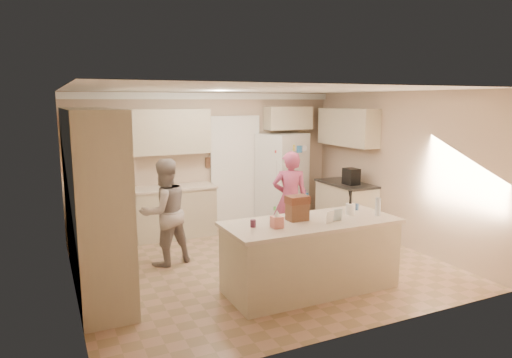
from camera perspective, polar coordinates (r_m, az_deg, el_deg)
name	(u,v)px	position (r m, az deg, el deg)	size (l,w,h in m)	color
floor	(260,265)	(7.02, 0.49, -10.69)	(5.20, 4.60, 0.02)	#9F7962
ceiling	(260,89)	(6.58, 0.52, 11.21)	(5.20, 4.60, 0.02)	white
wall_back	(208,161)	(8.79, -6.05, 2.23)	(5.20, 0.02, 2.60)	#C2A88F
wall_front	(359,215)	(4.75, 12.74, -4.40)	(5.20, 0.02, 2.60)	#C2A88F
wall_left	(68,195)	(6.04, -22.41, -1.89)	(0.02, 4.60, 2.60)	#C2A88F
wall_right	(398,169)	(8.15, 17.28, 1.24)	(0.02, 4.60, 2.60)	#C2A88F
crown_back	(207,96)	(8.67, -6.09, 10.27)	(5.20, 0.08, 0.12)	white
pantry_bank	(94,200)	(6.28, -19.61, -2.46)	(0.60, 2.60, 2.35)	#C2B796
back_base_cab	(153,215)	(8.35, -12.72, -4.37)	(2.20, 0.60, 0.88)	#C2B796
back_countertop	(152,189)	(8.24, -12.83, -1.28)	(2.24, 0.63, 0.04)	#C2B29E
back_upper_cab	(148,132)	(8.25, -13.30, 5.72)	(2.20, 0.35, 0.80)	#C2B796
doorway_opening	(235,172)	(9.00, -2.65, 0.83)	(0.90, 0.06, 2.10)	black
doorway_casing	(236,173)	(8.96, -2.57, 0.80)	(1.02, 0.03, 2.22)	white
wall_frame_upper	(209,148)	(8.73, -5.87, 3.83)	(0.15, 0.02, 0.20)	brown
wall_frame_lower	(209,162)	(8.77, -5.84, 2.07)	(0.15, 0.02, 0.20)	brown
refrigerator	(282,178)	(9.23, 3.30, 0.11)	(0.90, 0.70, 1.80)	white
fridge_seam	(291,181)	(8.93, 4.39, -0.23)	(0.01, 0.02, 1.78)	gray
fridge_dispenser	(281,169)	(8.77, 3.20, 1.26)	(0.22, 0.03, 0.35)	black
fridge_handle_l	(289,174)	(8.86, 4.17, 0.68)	(0.02, 0.02, 0.85)	silver
fridge_handle_r	(294,173)	(8.91, 4.73, 0.72)	(0.02, 0.02, 0.85)	silver
over_fridge_cab	(288,118)	(9.24, 4.04, 7.60)	(0.95, 0.35, 0.45)	#C2B796
right_base_cab	(346,207)	(8.87, 11.16, -3.49)	(0.60, 1.20, 0.88)	#C2B796
right_countertop	(346,184)	(8.77, 11.20, -0.57)	(0.63, 1.24, 0.04)	#2D2B28
right_upper_cab	(347,127)	(8.89, 11.36, 6.38)	(0.35, 1.50, 0.70)	#C2B796
coffee_maker	(351,176)	(8.56, 11.82, 0.31)	(0.22, 0.28, 0.30)	black
island_base	(310,257)	(6.06, 6.82, -9.63)	(2.20, 0.90, 0.88)	#C2B796
island_top	(311,223)	(5.92, 6.91, -5.42)	(2.28, 0.96, 0.05)	#C2B29E
utensil_crock	(350,209)	(6.30, 11.72, -3.70)	(0.13, 0.13, 0.15)	white
tissue_box	(277,222)	(5.54, 2.64, -5.39)	(0.13, 0.13, 0.14)	#DA7C71
tissue_plume	(277,213)	(5.52, 2.65, -4.29)	(0.08, 0.08, 0.08)	white
dollhouse_body	(297,212)	(5.89, 5.18, -4.11)	(0.26, 0.18, 0.22)	brown
dollhouse_roof	(297,200)	(5.86, 5.20, -2.59)	(0.28, 0.20, 0.10)	#592D1E
jam_jar	(253,223)	(5.57, -0.37, -5.56)	(0.07, 0.07, 0.09)	#59263F
greeting_card_a	(330,217)	(5.81, 9.24, -4.69)	(0.12, 0.01, 0.16)	white
greeting_card_b	(338,215)	(5.94, 10.16, -4.42)	(0.12, 0.01, 0.16)	silver
water_bottle	(378,207)	(6.32, 15.00, -3.37)	(0.07, 0.07, 0.24)	silver
shaker_salt	(353,207)	(6.53, 12.01, -3.49)	(0.05, 0.05, 0.09)	#4A74B3
shaker_pepper	(357,207)	(6.58, 12.49, -3.42)	(0.05, 0.05, 0.09)	#4A74B3
teen_boy	(165,212)	(6.96, -11.36, -4.08)	(0.78, 0.61, 1.61)	#9B9691
teen_girl	(290,199)	(7.70, 4.27, -2.51)	(0.59, 0.39, 1.62)	#C34554
fridge_magnets	(291,181)	(8.92, 4.42, -0.24)	(0.76, 0.02, 1.44)	tan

